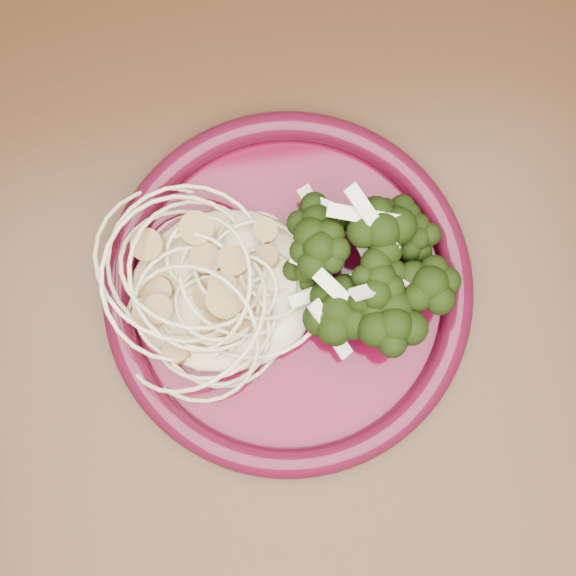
{
  "coord_description": "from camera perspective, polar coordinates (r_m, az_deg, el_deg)",
  "views": [
    {
      "loc": [
        -0.06,
        -0.02,
        1.32
      ],
      "look_at": [
        -0.05,
        0.06,
        0.77
      ],
      "focal_mm": 50.0,
      "sensor_mm": 36.0,
      "label": 1
    }
  ],
  "objects": [
    {
      "name": "onion_garnish",
      "position": [
        0.52,
        5.97,
        0.64
      ],
      "size": [
        0.07,
        0.1,
        0.05
      ],
      "primitive_type": null,
      "rotation": [
        0.0,
        0.0,
        -0.14
      ],
      "color": "#EDEDCA",
      "rests_on": "broccoli_pile"
    },
    {
      "name": "spaghetti_pile",
      "position": [
        0.56,
        -4.54,
        0.02
      ],
      "size": [
        0.15,
        0.14,
        0.03
      ],
      "primitive_type": "ellipsoid",
      "rotation": [
        0.0,
        0.0,
        -0.14
      ],
      "color": "beige",
      "rests_on": "dinner_plate"
    },
    {
      "name": "dining_table",
      "position": [
        0.67,
        5.1,
        -5.79
      ],
      "size": [
        1.2,
        0.8,
        0.75
      ],
      "color": "#472814",
      "rests_on": "ground"
    },
    {
      "name": "dinner_plate",
      "position": [
        0.57,
        0.0,
        -0.15
      ],
      "size": [
        0.3,
        0.3,
        0.02
      ],
      "rotation": [
        0.0,
        0.0,
        -0.14
      ],
      "color": "#50051B",
      "rests_on": "dining_table"
    },
    {
      "name": "broccoli_pile",
      "position": [
        0.55,
        5.64,
        0.15
      ],
      "size": [
        0.11,
        0.15,
        0.05
      ],
      "primitive_type": "ellipsoid",
      "rotation": [
        0.0,
        0.0,
        -0.14
      ],
      "color": "black",
      "rests_on": "dinner_plate"
    },
    {
      "name": "scallop_cluster",
      "position": [
        0.52,
        -4.85,
        0.57
      ],
      "size": [
        0.14,
        0.14,
        0.04
      ],
      "primitive_type": null,
      "rotation": [
        0.0,
        0.0,
        -0.14
      ],
      "color": "#A28046",
      "rests_on": "spaghetti_pile"
    }
  ]
}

